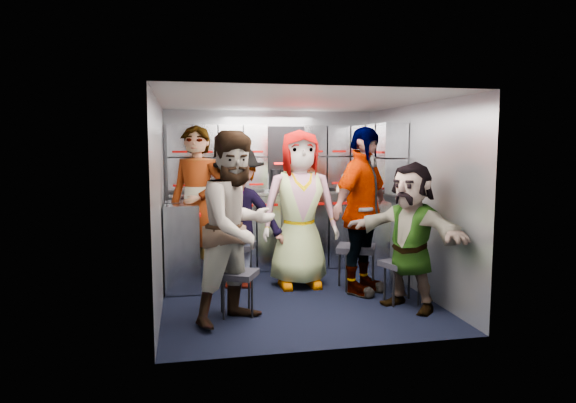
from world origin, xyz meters
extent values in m
plane|color=black|center=(0.00, 0.00, 0.00)|extent=(3.00, 3.00, 0.00)
cube|color=#999FA7|center=(0.00, 1.50, 1.05)|extent=(2.80, 0.04, 2.10)
cube|color=#999FA7|center=(-1.40, 0.00, 1.05)|extent=(0.04, 3.00, 2.10)
cube|color=#999FA7|center=(1.40, 0.00, 1.05)|extent=(0.04, 3.00, 2.10)
cube|color=silver|center=(0.00, 0.00, 2.10)|extent=(2.80, 3.00, 0.02)
cube|color=#9DA1AD|center=(0.00, 1.29, 0.49)|extent=(2.68, 0.38, 0.99)
cube|color=#9DA1AD|center=(-1.19, 0.56, 0.49)|extent=(0.38, 0.76, 0.99)
cube|color=silver|center=(0.00, 1.29, 1.01)|extent=(2.68, 0.42, 0.03)
cube|color=#9DA1AD|center=(0.00, 1.35, 1.49)|extent=(2.68, 0.28, 0.82)
cube|color=#9DA1AD|center=(1.25, 0.70, 1.49)|extent=(0.28, 1.00, 0.82)
cube|color=#9DA1AD|center=(1.25, 0.60, 0.50)|extent=(0.28, 1.20, 1.00)
cube|color=#A10402|center=(0.00, 1.09, 0.88)|extent=(2.60, 0.02, 0.03)
cube|color=black|center=(-0.68, -0.50, 0.41)|extent=(0.48, 0.47, 0.06)
cylinder|color=black|center=(-0.81, -0.62, 0.19)|extent=(0.02, 0.02, 0.39)
cylinder|color=black|center=(-0.54, -0.62, 0.19)|extent=(0.02, 0.02, 0.39)
cylinder|color=black|center=(-0.81, -0.38, 0.19)|extent=(0.02, 0.02, 0.39)
cylinder|color=black|center=(-0.54, -0.38, 0.19)|extent=(0.02, 0.02, 0.39)
cube|color=black|center=(-0.55, 0.67, 0.45)|extent=(0.51, 0.50, 0.06)
cylinder|color=black|center=(-0.70, 0.54, 0.21)|extent=(0.03, 0.03, 0.43)
cylinder|color=black|center=(-0.40, 0.54, 0.21)|extent=(0.03, 0.03, 0.43)
cylinder|color=black|center=(-0.70, 0.80, 0.21)|extent=(0.03, 0.03, 0.43)
cylinder|color=black|center=(-0.40, 0.80, 0.21)|extent=(0.03, 0.03, 0.43)
cube|color=black|center=(0.15, 0.57, 0.42)|extent=(0.42, 0.40, 0.06)
cylinder|color=black|center=(0.01, 0.45, 0.20)|extent=(0.02, 0.02, 0.40)
cylinder|color=black|center=(0.29, 0.45, 0.20)|extent=(0.02, 0.02, 0.40)
cylinder|color=black|center=(0.01, 0.69, 0.20)|extent=(0.02, 0.02, 0.40)
cylinder|color=black|center=(0.29, 0.69, 0.20)|extent=(0.02, 0.02, 0.40)
cube|color=black|center=(0.76, 0.15, 0.47)|extent=(0.55, 0.54, 0.07)
cylinder|color=black|center=(0.60, 0.02, 0.22)|extent=(0.03, 0.03, 0.45)
cylinder|color=black|center=(0.92, 0.02, 0.22)|extent=(0.03, 0.03, 0.45)
cylinder|color=black|center=(0.60, 0.29, 0.22)|extent=(0.03, 0.03, 0.45)
cylinder|color=black|center=(0.92, 0.29, 0.22)|extent=(0.03, 0.03, 0.45)
cube|color=black|center=(1.05, -0.46, 0.41)|extent=(0.46, 0.45, 0.06)
cylinder|color=black|center=(0.91, -0.58, 0.20)|extent=(0.02, 0.02, 0.39)
cylinder|color=black|center=(1.19, -0.58, 0.20)|extent=(0.02, 0.02, 0.39)
cylinder|color=black|center=(0.91, -0.34, 0.20)|extent=(0.02, 0.02, 0.39)
cylinder|color=black|center=(1.19, -0.34, 0.20)|extent=(0.02, 0.02, 0.39)
imported|color=black|center=(-1.01, 0.55, 0.93)|extent=(0.81, 0.72, 1.87)
imported|color=black|center=(-0.68, -0.68, 0.89)|extent=(1.09, 1.05, 1.78)
imported|color=black|center=(-0.55, 0.49, 0.82)|extent=(1.16, 0.81, 1.63)
imported|color=black|center=(0.15, 0.39, 0.91)|extent=(0.90, 0.60, 1.82)
imported|color=black|center=(0.76, -0.03, 0.92)|extent=(1.11, 1.05, 1.85)
imported|color=black|center=(1.05, -0.64, 0.74)|extent=(1.09, 1.40, 1.48)
cylinder|color=white|center=(-0.10, 1.24, 1.15)|extent=(0.06, 0.06, 0.24)
cylinder|color=white|center=(-0.70, 1.24, 1.14)|extent=(0.06, 0.06, 0.23)
cylinder|color=white|center=(0.92, 1.24, 1.15)|extent=(0.07, 0.07, 0.23)
cylinder|color=#CCB290|center=(-0.54, 1.23, 1.07)|extent=(0.07, 0.07, 0.09)
cylinder|color=#CCB290|center=(0.88, 1.23, 1.08)|extent=(0.08, 0.08, 0.11)
camera|label=1|loc=(-1.16, -5.34, 1.65)|focal=32.00mm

